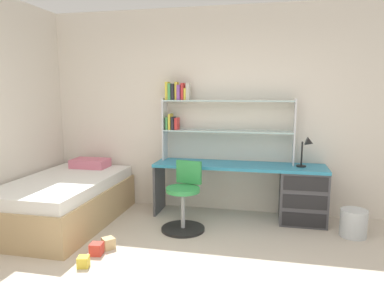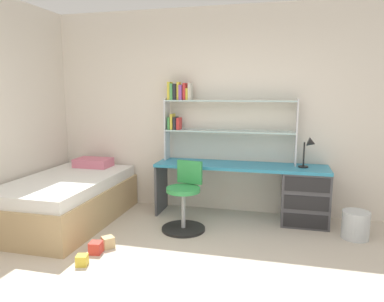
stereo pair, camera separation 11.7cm
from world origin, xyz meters
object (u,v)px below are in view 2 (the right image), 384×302
object	(u,v)px
desk_lamp	(310,148)
bed_platform	(67,199)
bookshelf_hutch	(210,114)
toy_block_natural_2	(108,242)
swivel_chair	(184,203)
toy_block_red_0	(96,248)
toy_block_yellow_1	(82,260)
desk	(287,191)
waste_bin	(356,225)

from	to	relation	value
desk_lamp	bed_platform	bearing A→B (deg)	-167.71
bookshelf_hutch	toy_block_natural_2	distance (m)	2.08
desk_lamp	swivel_chair	distance (m)	1.66
toy_block_red_0	toy_block_yellow_1	bearing A→B (deg)	-89.87
bed_platform	toy_block_red_0	world-z (taller)	bed_platform
bed_platform	desk	bearing A→B (deg)	13.83
desk	bookshelf_hutch	size ratio (longest dim) A/B	1.26
bookshelf_hutch	bed_platform	distance (m)	2.15
desk	waste_bin	bearing A→B (deg)	-25.43
bookshelf_hutch	bed_platform	world-z (taller)	bookshelf_hutch
desk_lamp	toy_block_natural_2	xyz separation A→B (m)	(-2.08, -1.23, -0.91)
desk_lamp	toy_block_red_0	size ratio (longest dim) A/B	3.18
waste_bin	toy_block_natural_2	xyz separation A→B (m)	(-2.59, -0.90, -0.10)
desk	toy_block_natural_2	xyz separation A→B (m)	(-1.84, -1.26, -0.34)
swivel_chair	bed_platform	bearing A→B (deg)	-176.14
desk_lamp	toy_block_natural_2	size ratio (longest dim) A/B	3.27
desk_lamp	waste_bin	bearing A→B (deg)	-33.39
bookshelf_hutch	waste_bin	world-z (taller)	bookshelf_hutch
desk	desk_lamp	xyz separation A→B (m)	(0.25, -0.02, 0.56)
bed_platform	waste_bin	size ratio (longest dim) A/B	6.01
swivel_chair	toy_block_yellow_1	xyz separation A→B (m)	(-0.71, -1.12, -0.27)
desk	waste_bin	xyz separation A→B (m)	(0.76, -0.36, -0.25)
bookshelf_hutch	bed_platform	xyz separation A→B (m)	(-1.68, -0.81, -1.06)
desk_lamp	swivel_chair	world-z (taller)	desk_lamp
toy_block_natural_2	desk	bearing A→B (deg)	34.39
bookshelf_hutch	toy_block_natural_2	bearing A→B (deg)	-120.31
bookshelf_hutch	toy_block_red_0	xyz separation A→B (m)	(-0.88, -1.56, -1.29)
waste_bin	toy_block_yellow_1	bearing A→B (deg)	-153.51
bookshelf_hutch	swivel_chair	size ratio (longest dim) A/B	2.14
bookshelf_hutch	toy_block_yellow_1	size ratio (longest dim) A/B	16.93
bookshelf_hutch	toy_block_red_0	distance (m)	2.21
waste_bin	toy_block_natural_2	world-z (taller)	waste_bin
desk	bookshelf_hutch	distance (m)	1.40
toy_block_yellow_1	desk	bearing A→B (deg)	41.58
swivel_chair	waste_bin	distance (m)	1.96
desk_lamp	bed_platform	world-z (taller)	desk_lamp
desk_lamp	waste_bin	world-z (taller)	desk_lamp
toy_block_red_0	desk	bearing A→B (deg)	36.78
desk	waste_bin	world-z (taller)	desk
swivel_chair	toy_block_natural_2	size ratio (longest dim) A/B	6.94
swivel_chair	desk	bearing A→B (deg)	25.38
toy_block_red_0	waste_bin	bearing A→B (deg)	21.73
swivel_chair	waste_bin	bearing A→B (deg)	5.97
swivel_chair	bookshelf_hutch	bearing A→B (deg)	76.64
swivel_chair	toy_block_red_0	bearing A→B (deg)	-129.70
desk	swivel_chair	bearing A→B (deg)	-154.62
desk_lamp	toy_block_yellow_1	world-z (taller)	desk_lamp
desk	toy_block_yellow_1	size ratio (longest dim) A/B	21.36
desk_lamp	bookshelf_hutch	bearing A→B (deg)	172.39
bed_platform	toy_block_natural_2	xyz separation A→B (m)	(0.86, -0.59, -0.23)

